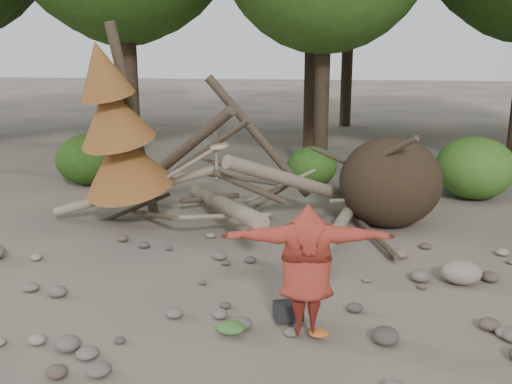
# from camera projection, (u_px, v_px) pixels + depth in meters

# --- Properties ---
(ground) EXTENTS (120.00, 120.00, 0.00)m
(ground) POSITION_uv_depth(u_px,v_px,m) (241.00, 304.00, 8.73)
(ground) COLOR #514C44
(ground) RESTS_ON ground
(deadfall_pile) EXTENTS (8.55, 5.24, 3.30)m
(deadfall_pile) POSITION_uv_depth(u_px,v_px,m) (363.00, 184.00, 12.31)
(deadfall_pile) COLOR #332619
(deadfall_pile) RESTS_ON ground
(dead_conifer) EXTENTS (2.06, 2.16, 4.35)m
(dead_conifer) POSITION_uv_depth(u_px,v_px,m) (117.00, 132.00, 11.83)
(dead_conifer) COLOR #4C3F30
(dead_conifer) RESTS_ON ground
(bush_left) EXTENTS (1.80, 1.80, 1.44)m
(bush_left) POSITION_uv_depth(u_px,v_px,m) (88.00, 159.00, 16.15)
(bush_left) COLOR #264B14
(bush_left) RESTS_ON ground
(bush_mid) EXTENTS (1.40, 1.40, 1.12)m
(bush_mid) POSITION_uv_depth(u_px,v_px,m) (312.00, 166.00, 15.99)
(bush_mid) COLOR #315F1B
(bush_mid) RESTS_ON ground
(bush_right) EXTENTS (2.00, 2.00, 1.60)m
(bush_right) POSITION_uv_depth(u_px,v_px,m) (475.00, 168.00, 14.64)
(bush_right) COLOR #3D7023
(bush_right) RESTS_ON ground
(frisbee_thrower) EXTENTS (2.52, 1.08, 2.47)m
(frisbee_thrower) POSITION_uv_depth(u_px,v_px,m) (306.00, 270.00, 7.51)
(frisbee_thrower) COLOR maroon
(frisbee_thrower) RESTS_ON ground
(backpack) EXTENTS (0.46, 0.39, 0.26)m
(backpack) POSITION_uv_depth(u_px,v_px,m) (288.00, 315.00, 8.12)
(backpack) COLOR black
(backpack) RESTS_ON ground
(cloth_green) EXTENTS (0.39, 0.33, 0.15)m
(cloth_green) POSITION_uv_depth(u_px,v_px,m) (231.00, 331.00, 7.77)
(cloth_green) COLOR #39692A
(cloth_green) RESTS_ON ground
(cloth_orange) EXTENTS (0.27, 0.22, 0.10)m
(cloth_orange) POSITION_uv_depth(u_px,v_px,m) (319.00, 337.00, 7.67)
(cloth_orange) COLOR #B95D1F
(cloth_orange) RESTS_ON ground
(boulder_mid_right) EXTENTS (0.66, 0.59, 0.40)m
(boulder_mid_right) POSITION_uv_depth(u_px,v_px,m) (461.00, 272.00, 9.47)
(boulder_mid_right) COLOR gray
(boulder_mid_right) RESTS_ON ground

